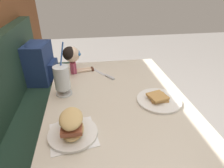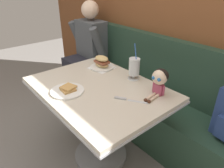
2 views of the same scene
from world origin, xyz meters
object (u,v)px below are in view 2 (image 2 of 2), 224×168
object	(u,v)px
butter_knife	(125,99)
milkshake_glass	(134,68)
toast_plate	(67,90)
seated_doll	(160,79)
diner_patron	(89,44)
sandwich_plate	(102,63)

from	to	relation	value
butter_knife	milkshake_glass	bearing A→B (deg)	124.64
toast_plate	seated_doll	size ratio (longest dim) A/B	1.11
butter_knife	diner_patron	distance (m)	1.36
toast_plate	diner_patron	world-z (taller)	diner_patron
seated_doll	diner_patron	world-z (taller)	diner_patron
toast_plate	butter_knife	size ratio (longest dim) A/B	1.20
milkshake_glass	seated_doll	bearing A→B (deg)	-9.44
milkshake_glass	sandwich_plate	xyz separation A→B (m)	(-0.36, -0.06, -0.05)
sandwich_plate	butter_knife	xyz separation A→B (m)	(0.55, -0.22, -0.04)
toast_plate	butter_knife	bearing A→B (deg)	35.23
milkshake_glass	butter_knife	world-z (taller)	milkshake_glass
milkshake_glass	diner_patron	size ratio (longest dim) A/B	0.39
seated_doll	diner_patron	bearing A→B (deg)	166.74
toast_plate	butter_knife	xyz separation A→B (m)	(0.36, 0.25, -0.01)
toast_plate	seated_doll	distance (m)	0.68
toast_plate	milkshake_glass	bearing A→B (deg)	73.24
toast_plate	sandwich_plate	size ratio (longest dim) A/B	1.10
toast_plate	butter_knife	world-z (taller)	toast_plate
sandwich_plate	seated_doll	xyz separation A→B (m)	(0.65, 0.01, 0.08)
toast_plate	sandwich_plate	bearing A→B (deg)	112.39
sandwich_plate	seated_doll	size ratio (longest dim) A/B	1.01
butter_knife	diner_patron	size ratio (longest dim) A/B	0.26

